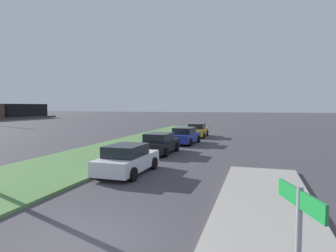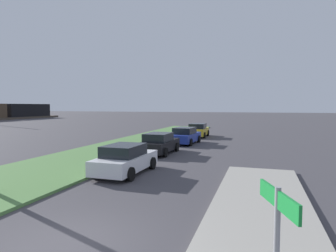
# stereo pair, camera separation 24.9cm
# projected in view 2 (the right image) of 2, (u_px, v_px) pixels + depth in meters

# --- Properties ---
(ground) EXTENTS (300.00, 300.00, 0.00)m
(ground) POSITION_uv_depth(u_px,v_px,m) (66.00, 246.00, 7.11)
(ground) COLOR #423F44
(grass_median) EXTENTS (60.00, 6.00, 0.12)m
(grass_median) POSITION_uv_depth(u_px,v_px,m) (84.00, 159.00, 18.45)
(grass_median) COLOR #517F42
(grass_median) RESTS_ON ground
(parked_car_white) EXTENTS (4.33, 2.07, 1.47)m
(parked_car_white) POSITION_uv_depth(u_px,v_px,m) (125.00, 159.00, 14.68)
(parked_car_white) COLOR silver
(parked_car_white) RESTS_ON ground
(parked_car_black) EXTENTS (4.32, 2.06, 1.47)m
(parked_car_black) POSITION_uv_depth(u_px,v_px,m) (159.00, 143.00, 20.87)
(parked_car_black) COLOR black
(parked_car_black) RESTS_ON ground
(parked_car_blue) EXTENTS (4.40, 2.21, 1.47)m
(parked_car_blue) POSITION_uv_depth(u_px,v_px,m) (185.00, 136.00, 26.24)
(parked_car_blue) COLOR #23389E
(parked_car_blue) RESTS_ON ground
(parked_car_yellow) EXTENTS (4.35, 2.12, 1.47)m
(parked_car_yellow) POSITION_uv_depth(u_px,v_px,m) (198.00, 130.00, 32.11)
(parked_car_yellow) COLOR gold
(parked_car_yellow) RESTS_ON ground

